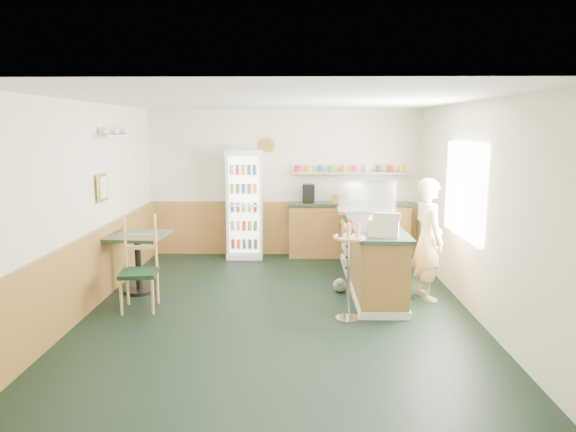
{
  "coord_description": "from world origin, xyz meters",
  "views": [
    {
      "loc": [
        0.24,
        -6.5,
        2.37
      ],
      "look_at": [
        0.12,
        0.6,
        1.14
      ],
      "focal_mm": 32.0,
      "sensor_mm": 36.0,
      "label": 1
    }
  ],
  "objects_px": {
    "display_case": "(366,197)",
    "cash_register": "(384,227)",
    "cafe_table": "(138,252)",
    "shopkeeper": "(428,239)",
    "condiment_stand": "(349,257)",
    "drinks_fridge": "(245,204)",
    "cafe_chair": "(141,260)"
  },
  "relations": [
    {
      "from": "drinks_fridge",
      "to": "cash_register",
      "type": "distance_m",
      "value": 3.48
    },
    {
      "from": "cafe_table",
      "to": "cafe_chair",
      "type": "bearing_deg",
      "value": -69.5
    },
    {
      "from": "display_case",
      "to": "cash_register",
      "type": "xyz_separation_m",
      "value": [
        0.0,
        -1.7,
        -0.15
      ]
    },
    {
      "from": "display_case",
      "to": "cafe_chair",
      "type": "bearing_deg",
      "value": -152.95
    },
    {
      "from": "cash_register",
      "to": "shopkeeper",
      "type": "bearing_deg",
      "value": 47.93
    },
    {
      "from": "cafe_table",
      "to": "shopkeeper",
      "type": "bearing_deg",
      "value": -2.81
    },
    {
      "from": "condiment_stand",
      "to": "cafe_chair",
      "type": "relative_size",
      "value": 1.0
    },
    {
      "from": "shopkeeper",
      "to": "cafe_table",
      "type": "distance_m",
      "value": 4.11
    },
    {
      "from": "shopkeeper",
      "to": "condiment_stand",
      "type": "relative_size",
      "value": 1.37
    },
    {
      "from": "cash_register",
      "to": "cafe_table",
      "type": "distance_m",
      "value": 3.51
    },
    {
      "from": "condiment_stand",
      "to": "cafe_chair",
      "type": "xyz_separation_m",
      "value": [
        -2.7,
        0.41,
        -0.15
      ]
    },
    {
      "from": "drinks_fridge",
      "to": "shopkeeper",
      "type": "distance_m",
      "value": 3.59
    },
    {
      "from": "display_case",
      "to": "cafe_table",
      "type": "height_order",
      "value": "display_case"
    },
    {
      "from": "shopkeeper",
      "to": "condiment_stand",
      "type": "bearing_deg",
      "value": 112.9
    },
    {
      "from": "drinks_fridge",
      "to": "shopkeeper",
      "type": "relative_size",
      "value": 1.16
    },
    {
      "from": "display_case",
      "to": "cash_register",
      "type": "relative_size",
      "value": 2.28
    },
    {
      "from": "condiment_stand",
      "to": "cafe_chair",
      "type": "bearing_deg",
      "value": 171.47
    },
    {
      "from": "display_case",
      "to": "condiment_stand",
      "type": "height_order",
      "value": "display_case"
    },
    {
      "from": "cash_register",
      "to": "cafe_chair",
      "type": "xyz_separation_m",
      "value": [
        -3.17,
        0.08,
        -0.47
      ]
    },
    {
      "from": "cash_register",
      "to": "cafe_table",
      "type": "relative_size",
      "value": 0.46
    },
    {
      "from": "cafe_table",
      "to": "cafe_chair",
      "type": "distance_m",
      "value": 0.66
    },
    {
      "from": "display_case",
      "to": "drinks_fridge",
      "type": "bearing_deg",
      "value": 152.02
    },
    {
      "from": "cash_register",
      "to": "drinks_fridge",
      "type": "bearing_deg",
      "value": 138.94
    },
    {
      "from": "shopkeeper",
      "to": "cafe_table",
      "type": "height_order",
      "value": "shopkeeper"
    },
    {
      "from": "drinks_fridge",
      "to": "cash_register",
      "type": "relative_size",
      "value": 4.95
    },
    {
      "from": "shopkeeper",
      "to": "condiment_stand",
      "type": "xyz_separation_m",
      "value": [
        -1.17,
        -0.82,
        -0.05
      ]
    },
    {
      "from": "condiment_stand",
      "to": "cafe_chair",
      "type": "distance_m",
      "value": 2.74
    },
    {
      "from": "display_case",
      "to": "cafe_table",
      "type": "bearing_deg",
      "value": -163.55
    },
    {
      "from": "display_case",
      "to": "shopkeeper",
      "type": "distance_m",
      "value": 1.46
    },
    {
      "from": "drinks_fridge",
      "to": "shopkeeper",
      "type": "xyz_separation_m",
      "value": [
        2.76,
        -2.3,
        -0.14
      ]
    },
    {
      "from": "display_case",
      "to": "cafe_table",
      "type": "distance_m",
      "value": 3.61
    },
    {
      "from": "drinks_fridge",
      "to": "cafe_chair",
      "type": "distance_m",
      "value": 2.95
    }
  ]
}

